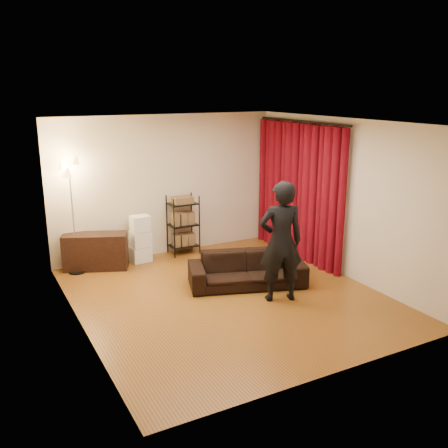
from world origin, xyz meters
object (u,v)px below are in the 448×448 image
person (281,242)px  wire_shelf (183,225)px  floor_lamp (73,217)px  sofa (247,269)px  media_cabinet (96,251)px  storage_boxes (140,239)px

person → wire_shelf: size_ratio=1.60×
person → floor_lamp: bearing=-28.8°
person → floor_lamp: 3.66m
sofa → floor_lamp: floor_lamp is taller
sofa → wire_shelf: 2.06m
sofa → media_cabinet: 2.81m
sofa → media_cabinet: size_ratio=1.69×
storage_boxes → floor_lamp: bearing=-179.1°
person → wire_shelf: person is taller
sofa → storage_boxes: (-1.17, 1.95, 0.17)m
person → media_cabinet: (-2.17, 2.69, -0.61)m
person → floor_lamp: (-2.52, 2.65, 0.08)m
sofa → wire_shelf: wire_shelf is taller
sofa → floor_lamp: (-2.36, 1.93, 0.74)m
person → wire_shelf: 2.79m
storage_boxes → wire_shelf: size_ratio=0.77×
storage_boxes → wire_shelf: 0.92m
media_cabinet → floor_lamp: size_ratio=0.55×
sofa → wire_shelf: (-0.26, 2.02, 0.31)m
person → sofa: bearing=-60.1°
person → wire_shelf: bearing=-63.6°
wire_shelf → floor_lamp: floor_lamp is taller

